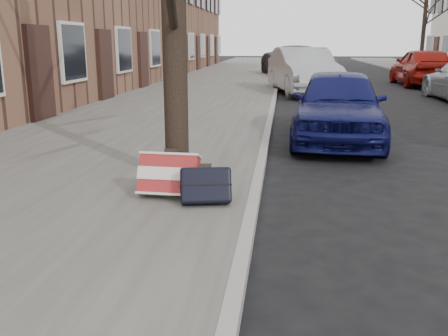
# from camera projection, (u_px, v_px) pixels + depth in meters

# --- Properties ---
(ground) EXTENTS (120.00, 120.00, 0.00)m
(ground) POSITION_uv_depth(u_px,v_px,m) (388.00, 246.00, 4.42)
(ground) COLOR black
(ground) RESTS_ON ground
(near_sidewalk) EXTENTS (5.00, 70.00, 0.12)m
(near_sidewalk) POSITION_uv_depth(u_px,v_px,m) (213.00, 87.00, 19.27)
(near_sidewalk) COLOR slate
(near_sidewalk) RESTS_ON ground
(dirt_patch) EXTENTS (0.85, 0.85, 0.02)m
(dirt_patch) POSITION_uv_depth(u_px,v_px,m) (191.00, 187.00, 5.77)
(dirt_patch) COLOR black
(dirt_patch) RESTS_ON near_sidewalk
(suitcase_red) EXTENTS (0.65, 0.38, 0.49)m
(suitcase_red) POSITION_uv_depth(u_px,v_px,m) (169.00, 175.00, 5.35)
(suitcase_red) COLOR maroon
(suitcase_red) RESTS_ON near_sidewalk
(suitcase_navy) EXTENTS (0.57, 0.40, 0.41)m
(suitcase_navy) POSITION_uv_depth(u_px,v_px,m) (206.00, 185.00, 5.13)
(suitcase_navy) COLOR black
(suitcase_navy) RESTS_ON near_sidewalk
(car_near_front) EXTENTS (1.85, 3.95, 1.31)m
(car_near_front) POSITION_uv_depth(u_px,v_px,m) (338.00, 105.00, 8.93)
(car_near_front) COLOR #0E114A
(car_near_front) RESTS_ON ground
(car_near_mid) EXTENTS (2.58, 5.00, 1.57)m
(car_near_mid) POSITION_uv_depth(u_px,v_px,m) (303.00, 71.00, 17.07)
(car_near_mid) COLOR #A9ACB0
(car_near_mid) RESTS_ON ground
(car_near_back) EXTENTS (4.16, 6.17, 1.57)m
(car_near_back) POSITION_uv_depth(u_px,v_px,m) (298.00, 62.00, 24.97)
(car_near_back) COLOR #343539
(car_near_back) RESTS_ON ground
(car_far_back) EXTENTS (1.82, 4.51, 1.54)m
(car_far_back) POSITION_uv_depth(u_px,v_px,m) (422.00, 67.00, 20.18)
(car_far_back) COLOR #97130A
(car_far_back) RESTS_ON ground
(tree_far_c) EXTENTS (0.24, 0.24, 4.82)m
(tree_far_c) POSITION_uv_depth(u_px,v_px,m) (424.00, 28.00, 29.70)
(tree_far_c) COLOR black
(tree_far_c) RESTS_ON far_sidewalk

